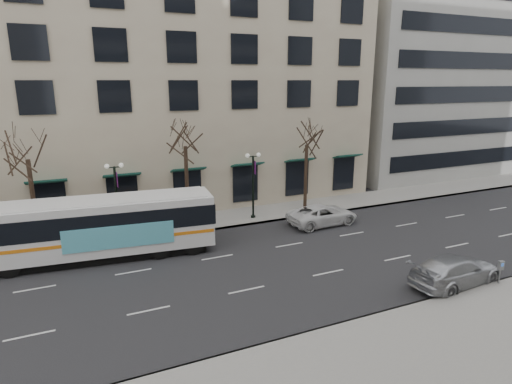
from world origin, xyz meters
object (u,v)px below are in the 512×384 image
lamp_post_right (253,182)px  tree_far_right (307,133)px  city_bus (101,226)px  silver_car (455,270)px  pay_station (501,267)px  lamp_post_left (117,197)px  tree_far_mid (185,133)px  white_pickup (323,215)px  tree_far_left (26,144)px

lamp_post_right → tree_far_right: bearing=6.9°
tree_far_right → city_bus: size_ratio=0.58×
silver_car → pay_station: 2.28m
tree_far_right → lamp_post_left: 15.40m
city_bus → pay_station: 22.43m
tree_far_mid → pay_station: size_ratio=6.80×
tree_far_mid → silver_car: bearing=-55.5°
white_pickup → tree_far_mid: bearing=65.1°
tree_far_left → lamp_post_right: size_ratio=1.60×
lamp_post_right → silver_car: (5.30, -14.40, -2.15)m
lamp_post_left → pay_station: size_ratio=4.15×
city_bus → silver_car: city_bus is taller
tree_far_right → lamp_post_right: (-4.99, -0.60, -3.48)m
city_bus → pay_station: (18.63, -12.46, -0.95)m
tree_far_right → white_pickup: bearing=-101.0°
tree_far_left → pay_station: bearing=-35.9°
silver_car → white_pickup: (-1.06, 11.15, -0.04)m
tree_far_right → silver_car: 16.02m
tree_far_left → pay_station: (22.28, -16.10, -5.64)m
lamp_post_left → city_bus: 3.46m
city_bus → white_pickup: (15.60, -0.20, -1.26)m
white_pickup → pay_station: 12.63m
city_bus → lamp_post_left: bearing=71.9°
pay_station → silver_car: bearing=163.8°
tree_far_mid → silver_car: size_ratio=1.56×
city_bus → silver_car: bearing=-28.5°
tree_far_left → lamp_post_right: tree_far_left is taller
lamp_post_left → pay_station: (17.27, -15.50, -1.88)m
tree_far_left → lamp_post_left: 6.29m
tree_far_left → pay_station: size_ratio=6.64×
lamp_post_left → tree_far_right: bearing=2.3°
tree_far_right → city_bus: (-16.34, -3.65, -4.41)m
lamp_post_left → city_bus: (-1.35, -3.05, -0.93)m
lamp_post_right → tree_far_left: bearing=177.7°
tree_far_left → silver_car: 25.93m
tree_far_mid → tree_far_right: (10.00, -0.00, -0.48)m
tree_far_right → city_bus: 17.32m
city_bus → lamp_post_right: bearing=20.8°
tree_far_mid → city_bus: 8.80m
silver_car → white_pickup: bearing=1.2°
lamp_post_left → pay_station: bearing=-41.9°
tree_far_left → lamp_post_right: 15.48m
lamp_post_left → pay_station: lamp_post_left is taller
lamp_post_left → pay_station: 23.29m
tree_far_left → silver_car: (20.31, -15.00, -5.91)m
tree_far_left → city_bus: 6.97m
lamp_post_right → white_pickup: size_ratio=0.97×
tree_far_left → white_pickup: (19.25, -3.85, -5.95)m
tree_far_mid → lamp_post_left: (-4.99, -0.60, -3.96)m
lamp_post_left → lamp_post_right: size_ratio=1.00×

